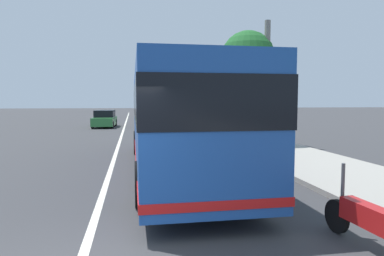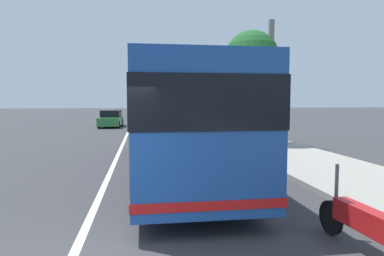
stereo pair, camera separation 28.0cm
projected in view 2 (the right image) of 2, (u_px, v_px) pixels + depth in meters
The scene contains 11 objects.
sidewalk_curb at pixel (283, 152), 14.79m from camera, with size 110.00×3.60×0.14m, color #9E998E.
lane_divider_line at pixel (117, 157), 13.77m from camera, with size 110.00×0.16×0.01m, color silver.
coach_bus at pixel (175, 116), 11.09m from camera, with size 11.63×2.66×3.14m.
motorcycle_mid_row at pixel (366, 225), 4.99m from camera, with size 2.31×0.32×1.24m.
car_oncoming at pixel (153, 116), 35.25m from camera, with size 4.03×2.09×1.48m.
car_side_street at pixel (151, 113), 44.74m from camera, with size 4.09×2.01×1.53m.
car_ahead_same_lane at pixel (111, 119), 30.13m from camera, with size 4.55×1.96×1.48m.
car_behind_bus at pixel (152, 111), 53.03m from camera, with size 4.18×1.87×1.44m.
roadside_tree_mid_block at pixel (252, 59), 17.13m from camera, with size 2.72×2.72×5.82m.
roadside_tree_far_block at pixel (217, 87), 26.80m from camera, with size 2.94×2.94×4.88m.
utility_pole at pixel (270, 84), 16.70m from camera, with size 0.29×0.29×6.20m, color slate.
Camera 2 is at (-3.94, -1.03, 2.28)m, focal length 31.89 mm.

